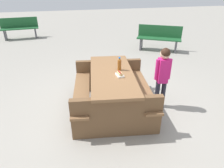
{
  "coord_description": "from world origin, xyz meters",
  "views": [
    {
      "loc": [
        3.17,
        -0.78,
        2.22
      ],
      "look_at": [
        0.0,
        0.0,
        0.52
      ],
      "focal_mm": 32.0,
      "sensor_mm": 36.0,
      "label": 1
    }
  ],
  "objects_px": {
    "soda_bottle": "(119,64)",
    "hotdog_tray": "(120,74)",
    "picnic_table": "(112,88)",
    "child_in_coat": "(163,71)",
    "park_bench_mid": "(20,28)",
    "park_bench_near": "(159,38)"
  },
  "relations": [
    {
      "from": "soda_bottle",
      "to": "park_bench_near",
      "type": "bearing_deg",
      "value": 143.15
    },
    {
      "from": "picnic_table",
      "to": "hotdog_tray",
      "type": "relative_size",
      "value": 10.6
    },
    {
      "from": "park_bench_mid",
      "to": "soda_bottle",
      "type": "bearing_deg",
      "value": 24.1
    },
    {
      "from": "picnic_table",
      "to": "park_bench_near",
      "type": "height_order",
      "value": "park_bench_near"
    },
    {
      "from": "soda_bottle",
      "to": "park_bench_mid",
      "type": "height_order",
      "value": "soda_bottle"
    },
    {
      "from": "park_bench_near",
      "to": "hotdog_tray",
      "type": "bearing_deg",
      "value": -35.44
    },
    {
      "from": "soda_bottle",
      "to": "park_bench_near",
      "type": "xyz_separation_m",
      "value": [
        -3.09,
        2.32,
        -0.42
      ]
    },
    {
      "from": "soda_bottle",
      "to": "park_bench_mid",
      "type": "xyz_separation_m",
      "value": [
        -6.03,
        -2.7,
        -0.42
      ]
    },
    {
      "from": "soda_bottle",
      "to": "hotdog_tray",
      "type": "relative_size",
      "value": 1.33
    },
    {
      "from": "hotdog_tray",
      "to": "park_bench_near",
      "type": "bearing_deg",
      "value": 144.56
    },
    {
      "from": "soda_bottle",
      "to": "child_in_coat",
      "type": "distance_m",
      "value": 0.8
    },
    {
      "from": "park_bench_near",
      "to": "park_bench_mid",
      "type": "bearing_deg",
      "value": -120.38
    },
    {
      "from": "picnic_table",
      "to": "soda_bottle",
      "type": "bearing_deg",
      "value": 119.96
    },
    {
      "from": "park_bench_near",
      "to": "park_bench_mid",
      "type": "xyz_separation_m",
      "value": [
        -2.94,
        -5.02,
        0.0
      ]
    },
    {
      "from": "child_in_coat",
      "to": "park_bench_near",
      "type": "distance_m",
      "value": 3.71
    },
    {
      "from": "child_in_coat",
      "to": "park_bench_near",
      "type": "xyz_separation_m",
      "value": [
        -3.35,
        1.56,
        -0.31
      ]
    },
    {
      "from": "picnic_table",
      "to": "child_in_coat",
      "type": "xyz_separation_m",
      "value": [
        0.16,
        0.92,
        0.32
      ]
    },
    {
      "from": "park_bench_mid",
      "to": "hotdog_tray",
      "type": "bearing_deg",
      "value": 22.73
    },
    {
      "from": "hotdog_tray",
      "to": "park_bench_mid",
      "type": "bearing_deg",
      "value": -157.27
    },
    {
      "from": "soda_bottle",
      "to": "park_bench_mid",
      "type": "bearing_deg",
      "value": -155.9
    },
    {
      "from": "park_bench_near",
      "to": "picnic_table",
      "type": "bearing_deg",
      "value": -37.89
    },
    {
      "from": "soda_bottle",
      "to": "hotdog_tray",
      "type": "bearing_deg",
      "value": -14.21
    }
  ]
}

